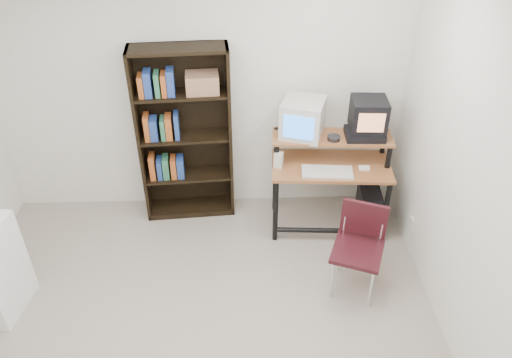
{
  "coord_description": "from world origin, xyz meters",
  "views": [
    {
      "loc": [
        0.39,
        -2.41,
        3.33
      ],
      "look_at": [
        0.52,
        1.1,
        0.89
      ],
      "focal_mm": 35.0,
      "sensor_mm": 36.0,
      "label": 1
    }
  ],
  "objects_px": {
    "school_chair": "(360,240)",
    "crt_monitor": "(303,118)",
    "crt_tv": "(368,115)",
    "computer_desk": "(330,168)",
    "bookshelf": "(185,133)",
    "pc_tower": "(369,209)"
  },
  "relations": [
    {
      "from": "crt_monitor",
      "to": "crt_tv",
      "type": "height_order",
      "value": "crt_tv"
    },
    {
      "from": "crt_monitor",
      "to": "school_chair",
      "type": "xyz_separation_m",
      "value": [
        0.41,
        -0.98,
        -0.65
      ]
    },
    {
      "from": "pc_tower",
      "to": "crt_monitor",
      "type": "bearing_deg",
      "value": 167.88
    },
    {
      "from": "school_chair",
      "to": "crt_tv",
      "type": "bearing_deg",
      "value": 99.93
    },
    {
      "from": "pc_tower",
      "to": "bookshelf",
      "type": "xyz_separation_m",
      "value": [
        -1.82,
        0.36,
        0.71
      ]
    },
    {
      "from": "pc_tower",
      "to": "computer_desk",
      "type": "bearing_deg",
      "value": 176.58
    },
    {
      "from": "pc_tower",
      "to": "school_chair",
      "type": "height_order",
      "value": "school_chair"
    },
    {
      "from": "crt_tv",
      "to": "pc_tower",
      "type": "height_order",
      "value": "crt_tv"
    },
    {
      "from": "computer_desk",
      "to": "pc_tower",
      "type": "height_order",
      "value": "computer_desk"
    },
    {
      "from": "crt_monitor",
      "to": "bookshelf",
      "type": "bearing_deg",
      "value": -170.18
    },
    {
      "from": "computer_desk",
      "to": "crt_monitor",
      "type": "height_order",
      "value": "crt_monitor"
    },
    {
      "from": "pc_tower",
      "to": "bookshelf",
      "type": "distance_m",
      "value": 1.99
    },
    {
      "from": "crt_tv",
      "to": "school_chair",
      "type": "distance_m",
      "value": 1.18
    },
    {
      "from": "school_chair",
      "to": "crt_monitor",
      "type": "bearing_deg",
      "value": 134.03
    },
    {
      "from": "bookshelf",
      "to": "pc_tower",
      "type": "bearing_deg",
      "value": -15.6
    },
    {
      "from": "crt_monitor",
      "to": "bookshelf",
      "type": "relative_size",
      "value": 0.26
    },
    {
      "from": "crt_tv",
      "to": "school_chair",
      "type": "relative_size",
      "value": 0.41
    },
    {
      "from": "school_chair",
      "to": "computer_desk",
      "type": "bearing_deg",
      "value": 120.38
    },
    {
      "from": "bookshelf",
      "to": "computer_desk",
      "type": "bearing_deg",
      "value": -16.69
    },
    {
      "from": "crt_monitor",
      "to": "school_chair",
      "type": "distance_m",
      "value": 1.24
    },
    {
      "from": "computer_desk",
      "to": "bookshelf",
      "type": "distance_m",
      "value": 1.46
    },
    {
      "from": "crt_tv",
      "to": "crt_monitor",
      "type": "bearing_deg",
      "value": 178.31
    }
  ]
}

